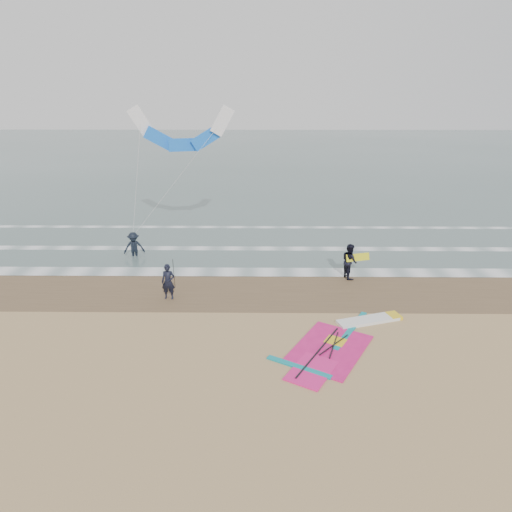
{
  "coord_description": "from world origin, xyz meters",
  "views": [
    {
      "loc": [
        -0.35,
        -14.95,
        9.84
      ],
      "look_at": [
        -0.55,
        5.0,
        2.2
      ],
      "focal_mm": 32.0,
      "sensor_mm": 36.0,
      "label": 1
    }
  ],
  "objects_px": {
    "person_wading": "(133,242)",
    "surf_kite": "(182,133)",
    "person_walking": "(349,261)",
    "windsurf_rig": "(342,341)",
    "person_standing": "(168,282)"
  },
  "relations": [
    {
      "from": "surf_kite",
      "to": "person_wading",
      "type": "bearing_deg",
      "value": -144.16
    },
    {
      "from": "windsurf_rig",
      "to": "person_wading",
      "type": "xyz_separation_m",
      "value": [
        -10.85,
        9.49,
        0.9
      ]
    },
    {
      "from": "surf_kite",
      "to": "windsurf_rig",
      "type": "bearing_deg",
      "value": -55.53
    },
    {
      "from": "person_wading",
      "to": "surf_kite",
      "type": "bearing_deg",
      "value": 21.32
    },
    {
      "from": "person_walking",
      "to": "person_wading",
      "type": "relative_size",
      "value": 1.01
    },
    {
      "from": "windsurf_rig",
      "to": "surf_kite",
      "type": "xyz_separation_m",
      "value": [
        -7.95,
        11.58,
        6.98
      ]
    },
    {
      "from": "person_wading",
      "to": "person_standing",
      "type": "bearing_deg",
      "value": -75.34
    },
    {
      "from": "person_standing",
      "to": "person_walking",
      "type": "height_order",
      "value": "person_walking"
    },
    {
      "from": "person_walking",
      "to": "windsurf_rig",
      "type": "bearing_deg",
      "value": 151.56
    },
    {
      "from": "person_standing",
      "to": "person_wading",
      "type": "bearing_deg",
      "value": 121.79
    },
    {
      "from": "windsurf_rig",
      "to": "person_walking",
      "type": "relative_size",
      "value": 3.2
    },
    {
      "from": "person_standing",
      "to": "person_walking",
      "type": "bearing_deg",
      "value": 18.67
    },
    {
      "from": "surf_kite",
      "to": "person_standing",
      "type": "bearing_deg",
      "value": -88.24
    },
    {
      "from": "windsurf_rig",
      "to": "surf_kite",
      "type": "relative_size",
      "value": 0.83
    },
    {
      "from": "person_standing",
      "to": "person_walking",
      "type": "distance_m",
      "value": 9.52
    }
  ]
}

